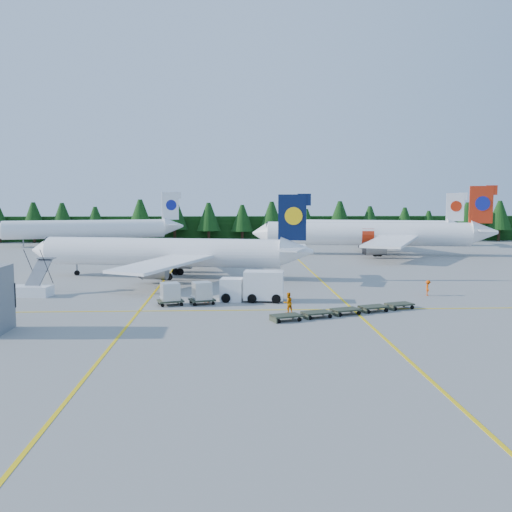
{
  "coord_description": "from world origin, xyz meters",
  "views": [
    {
      "loc": [
        -5.47,
        -58.48,
        10.45
      ],
      "look_at": [
        -2.44,
        9.73,
        3.5
      ],
      "focal_mm": 40.0,
      "sensor_mm": 36.0,
      "label": 1
    }
  ],
  "objects_px": {
    "airliner_navy": "(157,253)",
    "service_truck": "(252,286)",
    "airstairs": "(32,288)",
    "airliner_red": "(363,234)"
  },
  "relations": [
    {
      "from": "airliner_navy",
      "to": "service_truck",
      "type": "distance_m",
      "value": 21.68
    },
    {
      "from": "airliner_red",
      "to": "airstairs",
      "type": "xyz_separation_m",
      "value": [
        -45.85,
        -42.6,
        -2.97
      ]
    },
    {
      "from": "airliner_navy",
      "to": "airstairs",
      "type": "xyz_separation_m",
      "value": [
        -11.61,
        -13.84,
        -2.45
      ]
    },
    {
      "from": "airstairs",
      "to": "service_truck",
      "type": "bearing_deg",
      "value": -3.11
    },
    {
      "from": "airliner_red",
      "to": "service_truck",
      "type": "distance_m",
      "value": 51.9
    },
    {
      "from": "airliner_navy",
      "to": "service_truck",
      "type": "relative_size",
      "value": 5.6
    },
    {
      "from": "airliner_navy",
      "to": "airstairs",
      "type": "height_order",
      "value": "airliner_navy"
    },
    {
      "from": "airliner_navy",
      "to": "service_truck",
      "type": "xyz_separation_m",
      "value": [
        11.9,
        -18.03,
        -1.76
      ]
    },
    {
      "from": "airliner_navy",
      "to": "airliner_red",
      "type": "relative_size",
      "value": 0.86
    },
    {
      "from": "airliner_red",
      "to": "service_truck",
      "type": "xyz_separation_m",
      "value": [
        -22.34,
        -46.79,
        -2.27
      ]
    }
  ]
}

